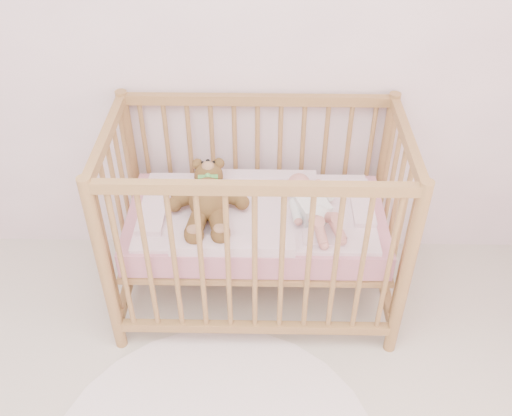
# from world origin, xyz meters

# --- Properties ---
(wall_back) EXTENTS (4.00, 0.02, 2.70)m
(wall_back) POSITION_xyz_m (0.00, 2.00, 1.35)
(wall_back) COLOR white
(wall_back) RESTS_ON floor
(crib) EXTENTS (1.36, 0.76, 1.00)m
(crib) POSITION_xyz_m (0.38, 1.60, 0.50)
(crib) COLOR #9F7843
(crib) RESTS_ON floor
(mattress) EXTENTS (1.22, 0.62, 0.13)m
(mattress) POSITION_xyz_m (0.38, 1.60, 0.49)
(mattress) COLOR pink
(mattress) RESTS_ON crib
(blanket) EXTENTS (1.10, 0.58, 0.06)m
(blanket) POSITION_xyz_m (0.38, 1.60, 0.56)
(blanket) COLOR pink
(blanket) RESTS_ON mattress
(baby) EXTENTS (0.40, 0.56, 0.12)m
(baby) POSITION_xyz_m (0.63, 1.58, 0.64)
(baby) COLOR white
(baby) RESTS_ON blanket
(teddy_bear) EXTENTS (0.43, 0.59, 0.16)m
(teddy_bear) POSITION_xyz_m (0.15, 1.58, 0.65)
(teddy_bear) COLOR brown
(teddy_bear) RESTS_ON blanket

